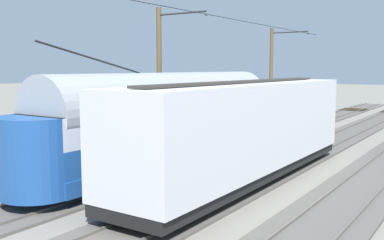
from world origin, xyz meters
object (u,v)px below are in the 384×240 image
Objects in this scene: vintage_streetcar at (171,118)px; boxcar_adjacent at (245,128)px; catenary_pole_foreground at (272,74)px; catenary_pole_mid_near at (161,77)px.

vintage_streetcar reaches higher than boxcar_adjacent.
catenary_pole_foreground reaches higher than boxcar_adjacent.
catenary_pole_foreground reaches higher than vintage_streetcar.
boxcar_adjacent is 1.84× the size of catenary_pole_foreground.
boxcar_adjacent is at bearing 110.79° from catenary_pole_foreground.
vintage_streetcar is at bearing 99.30° from catenary_pole_foreground.
catenary_pole_foreground is at bearing -80.70° from vintage_streetcar.
boxcar_adjacent is 8.09m from catenary_pole_mid_near.
catenary_pole_mid_near reaches higher than vintage_streetcar.
catenary_pole_foreground and catenary_pole_mid_near have the same top height.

